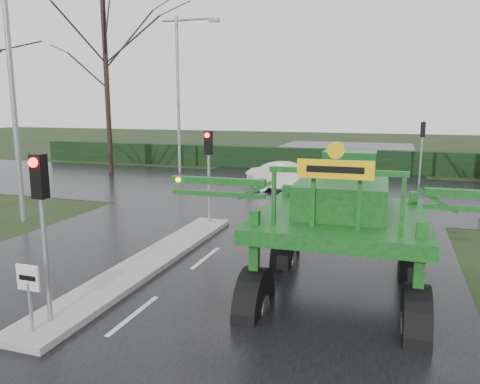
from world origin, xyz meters
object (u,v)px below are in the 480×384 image
(traffic_signal_far, at_px, (422,139))
(traffic_signal_mid, at_px, (209,157))
(keep_left_sign, at_px, (29,287))
(street_light_left_near, at_px, (17,62))
(crop_sprayer, at_px, (257,209))
(traffic_signal_near, at_px, (41,203))
(street_light_left_far, at_px, (182,81))
(white_sedan, at_px, (289,191))

(traffic_signal_far, bearing_deg, traffic_signal_mid, 58.07)
(keep_left_sign, xyz_separation_m, traffic_signal_mid, (0.00, 8.99, 1.53))
(street_light_left_near, height_order, crop_sprayer, street_light_left_near)
(traffic_signal_near, bearing_deg, crop_sprayer, 33.33)
(traffic_signal_mid, bearing_deg, crop_sprayer, -59.29)
(street_light_left_far, height_order, crop_sprayer, street_light_left_far)
(street_light_left_far, height_order, white_sedan, street_light_left_far)
(traffic_signal_near, distance_m, traffic_signal_far, 22.42)
(street_light_left_near, bearing_deg, street_light_left_far, 90.00)
(street_light_left_far, distance_m, crop_sprayer, 21.72)
(street_light_left_near, relative_size, street_light_left_far, 1.00)
(crop_sprayer, bearing_deg, street_light_left_near, 155.18)
(traffic_signal_mid, xyz_separation_m, crop_sprayer, (3.63, -6.11, -0.38))
(keep_left_sign, xyz_separation_m, traffic_signal_far, (7.80, 21.51, 1.53))
(traffic_signal_mid, bearing_deg, keep_left_sign, -90.00)
(traffic_signal_near, xyz_separation_m, white_sedan, (1.23, 16.62, -2.59))
(traffic_signal_near, height_order, traffic_signal_far, same)
(traffic_signal_mid, relative_size, street_light_left_far, 0.35)
(keep_left_sign, height_order, traffic_signal_mid, traffic_signal_mid)
(traffic_signal_near, relative_size, traffic_signal_mid, 1.00)
(keep_left_sign, bearing_deg, white_sedan, 85.90)
(traffic_signal_near, distance_m, white_sedan, 16.87)
(keep_left_sign, distance_m, street_light_left_near, 11.32)
(street_light_left_near, height_order, white_sedan, street_light_left_near)
(traffic_signal_near, bearing_deg, keep_left_sign, -90.00)
(street_light_left_near, bearing_deg, white_sedan, 49.82)
(street_light_left_near, height_order, street_light_left_far, same)
(traffic_signal_mid, bearing_deg, street_light_left_near, -167.79)
(traffic_signal_near, distance_m, crop_sprayer, 4.36)
(keep_left_sign, distance_m, traffic_signal_near, 1.61)
(traffic_signal_near, bearing_deg, white_sedan, 85.78)
(keep_left_sign, height_order, white_sedan, keep_left_sign)
(street_light_left_far, xyz_separation_m, crop_sprayer, (10.53, -18.62, -3.78))
(keep_left_sign, xyz_separation_m, street_light_left_near, (-6.89, 7.50, 4.93))
(keep_left_sign, height_order, traffic_signal_near, traffic_signal_near)
(traffic_signal_mid, bearing_deg, street_light_left_far, 118.86)
(traffic_signal_near, xyz_separation_m, street_light_left_near, (-6.89, 7.01, 3.40))
(street_light_left_near, relative_size, crop_sprayer, 1.20)
(traffic_signal_near, relative_size, traffic_signal_far, 1.00)
(street_light_left_near, xyz_separation_m, street_light_left_far, (0.00, 14.00, 0.00))
(crop_sprayer, bearing_deg, traffic_signal_far, 76.27)
(traffic_signal_near, bearing_deg, traffic_signal_mid, 90.00)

